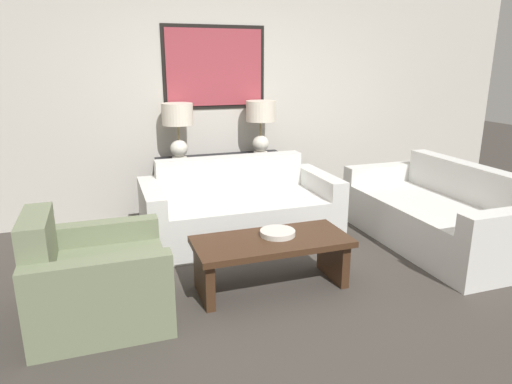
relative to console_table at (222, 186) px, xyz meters
The scene contains 10 objects.
ground_plane 2.12m from the console_table, 90.00° to the right, with size 20.00×20.00×0.00m, color #3D3833.
back_wall 1.01m from the console_table, 90.00° to the left, with size 8.02×0.12×2.65m.
console_table is the anchor object (origin of this frame).
table_lamp_left 0.91m from the console_table, behind, with size 0.34×0.34×0.61m.
table_lamp_right 0.91m from the console_table, ahead, with size 0.34×0.34×0.61m.
couch_by_back_wall 0.71m from the console_table, 90.00° to the right, with size 1.95×0.94×0.79m.
couch_by_side 2.35m from the console_table, 39.77° to the right, with size 0.94×1.95×0.79m.
coffee_table 1.86m from the console_table, 92.61° to the right, with size 1.24×0.56×0.42m.
decorative_bowl 1.81m from the console_table, 90.47° to the right, with size 0.28×0.28×0.04m.
armchair_near_back_wall 2.36m from the console_table, 126.84° to the right, with size 0.91×0.86×0.81m.
Camera 1 is at (-1.29, -2.90, 1.77)m, focal length 32.00 mm.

